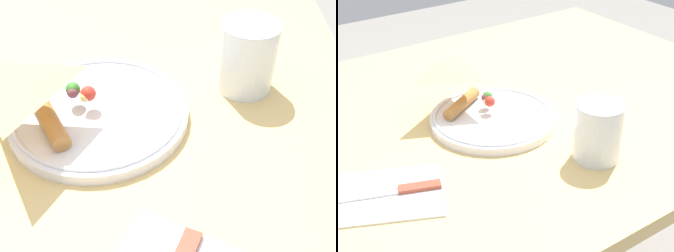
{
  "view_description": "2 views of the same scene",
  "coord_description": "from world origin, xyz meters",
  "views": [
    {
      "loc": [
        0.47,
        0.15,
        1.17
      ],
      "look_at": [
        0.06,
        0.14,
        0.8
      ],
      "focal_mm": 45.0,
      "sensor_mm": 36.0,
      "label": 1
    },
    {
      "loc": [
        0.52,
        0.79,
        1.29
      ],
      "look_at": [
        0.08,
        0.16,
        0.84
      ],
      "focal_mm": 55.0,
      "sensor_mm": 36.0,
      "label": 2
    }
  ],
  "objects": [
    {
      "name": "milk_glass",
      "position": [
        -0.05,
        0.26,
        0.83
      ],
      "size": [
        0.09,
        0.09,
        0.11
      ],
      "color": "white",
      "rests_on": "dining_table"
    },
    {
      "name": "dining_table",
      "position": [
        0.0,
        0.0,
        0.68
      ],
      "size": [
        1.25,
        0.87,
        0.78
      ],
      "color": "#DBB770",
      "rests_on": "ground_plane"
    },
    {
      "name": "plate_pizza",
      "position": [
        0.03,
        0.04,
        0.79
      ],
      "size": [
        0.25,
        0.25,
        0.05
      ],
      "color": "white",
      "rests_on": "dining_table"
    }
  ]
}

